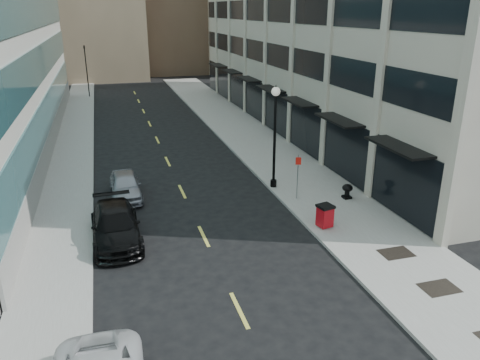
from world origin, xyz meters
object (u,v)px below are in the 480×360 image
lamppost (275,128)px  sign_post (298,171)px  traffic_signal (84,49)px  trash_bin (325,215)px  car_black_pickup (116,226)px  car_silver_sedan (125,186)px  urn_planter (347,190)px

lamppost → sign_post: bearing=-74.1°
traffic_signal → sign_post: size_ratio=2.73×
trash_bin → sign_post: bearing=75.6°
car_black_pickup → lamppost: lamppost is taller
traffic_signal → car_silver_sedan: size_ratio=1.66×
car_black_pickup → trash_bin: car_black_pickup is taller
car_black_pickup → sign_post: 10.12m
urn_planter → trash_bin: bearing=-133.5°
car_black_pickup → lamppost: size_ratio=0.87×
trash_bin → traffic_signal: bearing=93.1°
traffic_signal → lamppost: (10.80, -35.08, -2.04)m
car_black_pickup → car_silver_sedan: (0.74, 5.31, -0.04)m
car_silver_sedan → urn_planter: (11.80, -3.95, -0.07)m
traffic_signal → trash_bin: traffic_signal is taller
traffic_signal → sign_post: traffic_signal is taller
traffic_signal → lamppost: bearing=-72.9°
traffic_signal → urn_planter: (14.10, -37.95, -5.07)m
sign_post → urn_planter: (2.70, -0.76, -1.14)m
trash_bin → urn_planter: trash_bin is taller
trash_bin → car_black_pickup: bearing=158.1°
car_black_pickup → trash_bin: 9.84m
urn_planter → car_silver_sedan: bearing=161.5°
lamppost → traffic_signal: bearing=107.1°
sign_post → lamppost: bearing=126.0°
trash_bin → sign_post: 3.88m
traffic_signal → car_silver_sedan: bearing=-86.1°
car_silver_sedan → lamppost: bearing=-7.7°
traffic_signal → car_black_pickup: bearing=-87.7°
car_silver_sedan → lamppost: size_ratio=0.70×
car_silver_sedan → traffic_signal: bearing=93.4°
sign_post → urn_planter: 3.02m
trash_bin → lamppost: size_ratio=0.19×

